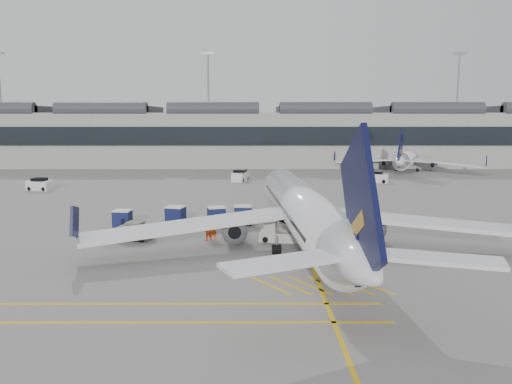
{
  "coord_description": "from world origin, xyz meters",
  "views": [
    {
      "loc": [
        6.06,
        -35.97,
        10.05
      ],
      "look_at": [
        6.19,
        4.54,
        4.0
      ],
      "focal_mm": 35.0,
      "sensor_mm": 36.0,
      "label": 1
    }
  ],
  "objects_px": {
    "belt_loader": "(283,234)",
    "ramp_agent_b": "(207,231)",
    "airliner_main": "(304,211)",
    "ramp_agent_a": "(213,230)",
    "baggage_cart_a": "(216,216)",
    "pushback_tug": "(135,232)"
  },
  "relations": [
    {
      "from": "belt_loader",
      "to": "ramp_agent_b",
      "type": "relative_size",
      "value": 3.26
    },
    {
      "from": "airliner_main",
      "to": "ramp_agent_a",
      "type": "relative_size",
      "value": 21.78
    },
    {
      "from": "baggage_cart_a",
      "to": "pushback_tug",
      "type": "distance_m",
      "value": 8.3
    },
    {
      "from": "airliner_main",
      "to": "ramp_agent_a",
      "type": "bearing_deg",
      "value": 156.38
    },
    {
      "from": "ramp_agent_b",
      "to": "pushback_tug",
      "type": "bearing_deg",
      "value": -25.93
    },
    {
      "from": "airliner_main",
      "to": "belt_loader",
      "type": "bearing_deg",
      "value": 119.36
    },
    {
      "from": "baggage_cart_a",
      "to": "ramp_agent_b",
      "type": "height_order",
      "value": "baggage_cart_a"
    },
    {
      "from": "ramp_agent_a",
      "to": "ramp_agent_b",
      "type": "bearing_deg",
      "value": 172.61
    },
    {
      "from": "airliner_main",
      "to": "pushback_tug",
      "type": "xyz_separation_m",
      "value": [
        -13.79,
        2.74,
        -2.23
      ]
    },
    {
      "from": "airliner_main",
      "to": "pushback_tug",
      "type": "distance_m",
      "value": 14.23
    },
    {
      "from": "belt_loader",
      "to": "airliner_main",
      "type": "bearing_deg",
      "value": -46.9
    },
    {
      "from": "ramp_agent_a",
      "to": "pushback_tug",
      "type": "distance_m",
      "value": 6.53
    },
    {
      "from": "ramp_agent_b",
      "to": "airliner_main",
      "type": "bearing_deg",
      "value": 139.62
    },
    {
      "from": "airliner_main",
      "to": "baggage_cart_a",
      "type": "distance_m",
      "value": 11.12
    },
    {
      "from": "airliner_main",
      "to": "baggage_cart_a",
      "type": "bearing_deg",
      "value": 128.5
    },
    {
      "from": "airliner_main",
      "to": "belt_loader",
      "type": "height_order",
      "value": "airliner_main"
    },
    {
      "from": "airliner_main",
      "to": "pushback_tug",
      "type": "relative_size",
      "value": 12.5
    },
    {
      "from": "baggage_cart_a",
      "to": "airliner_main",
      "type": "bearing_deg",
      "value": -61.13
    },
    {
      "from": "ramp_agent_a",
      "to": "ramp_agent_b",
      "type": "distance_m",
      "value": 0.53
    },
    {
      "from": "ramp_agent_b",
      "to": "ramp_agent_a",
      "type": "bearing_deg",
      "value": 172.27
    },
    {
      "from": "airliner_main",
      "to": "belt_loader",
      "type": "relative_size",
      "value": 7.27
    },
    {
      "from": "belt_loader",
      "to": "baggage_cart_a",
      "type": "bearing_deg",
      "value": 145.16
    }
  ]
}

